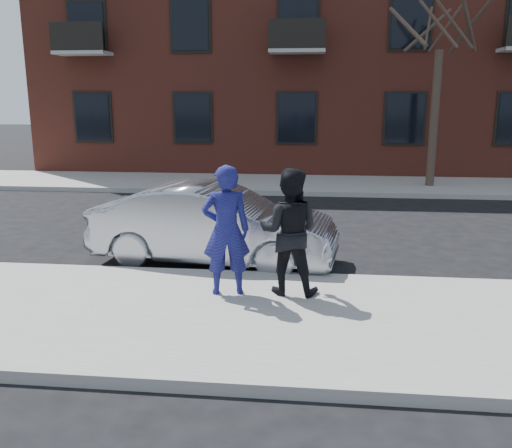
# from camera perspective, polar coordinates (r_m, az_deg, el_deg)

# --- Properties ---
(ground) EXTENTS (100.00, 100.00, 0.00)m
(ground) POSITION_cam_1_polar(r_m,az_deg,el_deg) (7.50, -0.27, -9.90)
(ground) COLOR black
(ground) RESTS_ON ground
(near_sidewalk) EXTENTS (50.00, 3.50, 0.15)m
(near_sidewalk) POSITION_cam_1_polar(r_m,az_deg,el_deg) (7.24, -0.49, -10.13)
(near_sidewalk) COLOR gray
(near_sidewalk) RESTS_ON ground
(near_curb) EXTENTS (50.00, 0.10, 0.15)m
(near_curb) POSITION_cam_1_polar(r_m,az_deg,el_deg) (8.91, 0.85, -5.56)
(near_curb) COLOR #999691
(near_curb) RESTS_ON ground
(far_sidewalk) EXTENTS (50.00, 3.50, 0.15)m
(far_sidewalk) POSITION_cam_1_polar(r_m,az_deg,el_deg) (18.34, 3.68, 4.22)
(far_sidewalk) COLOR gray
(far_sidewalk) RESTS_ON ground
(far_curb) EXTENTS (50.00, 0.10, 0.15)m
(far_curb) POSITION_cam_1_polar(r_m,az_deg,el_deg) (16.57, 3.40, 3.25)
(far_curb) COLOR #999691
(far_curb) RESTS_ON ground
(apartment_building) EXTENTS (24.30, 10.30, 12.30)m
(apartment_building) POSITION_cam_1_polar(r_m,az_deg,el_deg) (25.09, 9.52, 20.43)
(apartment_building) COLOR brown
(apartment_building) RESTS_ON ground
(street_tree) EXTENTS (3.60, 3.60, 6.80)m
(street_tree) POSITION_cam_1_polar(r_m,az_deg,el_deg) (18.42, 19.03, 20.62)
(street_tree) COLOR #35291F
(street_tree) RESTS_ON far_sidewalk
(silver_sedan) EXTENTS (4.50, 2.03, 1.43)m
(silver_sedan) POSITION_cam_1_polar(r_m,az_deg,el_deg) (9.71, -4.42, -0.08)
(silver_sedan) COLOR #999BA3
(silver_sedan) RESTS_ON ground
(man_hoodie) EXTENTS (0.77, 0.59, 1.88)m
(man_hoodie) POSITION_cam_1_polar(r_m,az_deg,el_deg) (7.73, -3.17, -0.66)
(man_hoodie) COLOR navy
(man_hoodie) RESTS_ON near_sidewalk
(man_peacoat) EXTENTS (0.95, 0.77, 1.83)m
(man_peacoat) POSITION_cam_1_polar(r_m,az_deg,el_deg) (7.77, 3.49, -0.80)
(man_peacoat) COLOR black
(man_peacoat) RESTS_ON near_sidewalk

